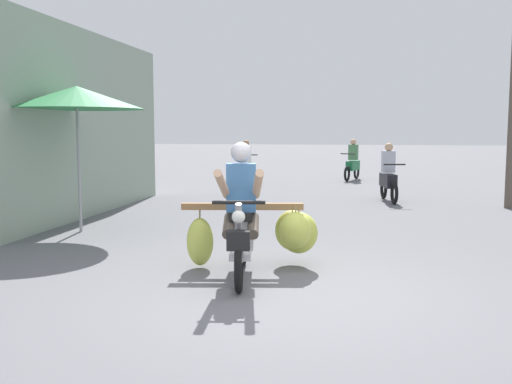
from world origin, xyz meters
TOP-DOWN VIEW (x-y plane):
  - ground_plane at (0.00, 0.00)m, footprint 120.00×120.00m
  - motorbike_main_loaded at (-0.42, 1.05)m, footprint 1.66×1.97m
  - motorbike_distant_ahead_left at (1.45, 8.36)m, footprint 0.55×1.61m
  - motorbike_distant_ahead_right at (-2.67, 11.60)m, footprint 0.50×1.62m
  - motorbike_distant_far_ahead at (0.55, 14.05)m, footprint 0.65×1.58m
  - shopfront_building at (-6.00, 5.14)m, footprint 3.00×7.27m
  - market_umbrella_near_shop at (-3.90, 3.19)m, footprint 2.22×2.22m

SIDE VIEW (x-z plane):
  - ground_plane at x=0.00m, z-range 0.00..0.00m
  - motorbike_main_loaded at x=-0.42m, z-range -0.26..1.32m
  - motorbike_distant_ahead_left at x=1.45m, z-range -0.13..1.27m
  - motorbike_distant_ahead_right at x=-2.67m, z-range -0.13..1.27m
  - motorbike_distant_far_ahead at x=0.55m, z-range -0.13..1.27m
  - shopfront_building at x=-6.00m, z-range 0.00..3.64m
  - market_umbrella_near_shop at x=-3.90m, z-range 1.03..3.46m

